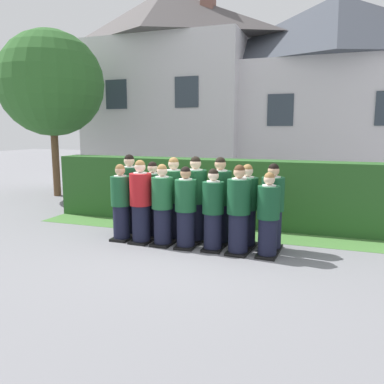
% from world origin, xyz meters
% --- Properties ---
extents(ground_plane, '(60.00, 60.00, 0.00)m').
position_xyz_m(ground_plane, '(0.00, 0.00, 0.00)').
color(ground_plane, slate).
extents(student_front_row_0, '(0.41, 0.45, 1.57)m').
position_xyz_m(student_front_row_0, '(-1.47, 0.06, 0.75)').
color(student_front_row_0, black).
rests_on(student_front_row_0, ground).
extents(student_in_red_blazer, '(0.43, 0.49, 1.67)m').
position_xyz_m(student_in_red_blazer, '(-1.00, 0.01, 0.79)').
color(student_in_red_blazer, black).
rests_on(student_in_red_blazer, ground).
extents(student_front_row_2, '(0.42, 0.48, 1.60)m').
position_xyz_m(student_front_row_2, '(-0.52, -0.00, 0.76)').
color(student_front_row_2, black).
rests_on(student_front_row_2, ground).
extents(student_front_row_3, '(0.41, 0.50, 1.57)m').
position_xyz_m(student_front_row_3, '(-0.04, -0.02, 0.75)').
color(student_front_row_3, black).
rests_on(student_front_row_3, ground).
extents(student_front_row_4, '(0.40, 0.45, 1.55)m').
position_xyz_m(student_front_row_4, '(0.50, -0.00, 0.74)').
color(student_front_row_4, black).
rests_on(student_front_row_4, ground).
extents(student_front_row_5, '(0.43, 0.50, 1.64)m').
position_xyz_m(student_front_row_5, '(0.99, -0.05, 0.78)').
color(student_front_row_5, black).
rests_on(student_front_row_5, ground).
extents(student_front_row_6, '(0.40, 0.49, 1.52)m').
position_xyz_m(student_front_row_6, '(1.52, -0.04, 0.72)').
color(student_front_row_6, black).
rests_on(student_front_row_6, ground).
extents(student_rear_row_0, '(0.45, 0.54, 1.73)m').
position_xyz_m(student_rear_row_0, '(-1.51, 0.53, 0.83)').
color(student_rear_row_0, black).
rests_on(student_rear_row_0, ground).
extents(student_rear_row_1, '(0.42, 0.51, 1.60)m').
position_xyz_m(student_rear_row_1, '(-0.96, 0.49, 0.76)').
color(student_rear_row_1, black).
rests_on(student_rear_row_1, ground).
extents(student_rear_row_2, '(0.44, 0.52, 1.70)m').
position_xyz_m(student_rear_row_2, '(-0.48, 0.48, 0.81)').
color(student_rear_row_2, black).
rests_on(student_rear_row_2, ground).
extents(student_rear_row_3, '(0.45, 0.56, 1.73)m').
position_xyz_m(student_rear_row_3, '(0.00, 0.46, 0.83)').
color(student_rear_row_3, black).
rests_on(student_rear_row_3, ground).
extents(student_rear_row_4, '(0.45, 0.55, 1.73)m').
position_xyz_m(student_rear_row_4, '(0.50, 0.49, 0.82)').
color(student_rear_row_4, black).
rests_on(student_rear_row_4, ground).
extents(student_rear_row_5, '(0.42, 0.53, 1.61)m').
position_xyz_m(student_rear_row_5, '(1.05, 0.43, 0.77)').
color(student_rear_row_5, black).
rests_on(student_rear_row_5, ground).
extents(student_rear_row_6, '(0.43, 0.49, 1.64)m').
position_xyz_m(student_rear_row_6, '(1.53, 0.42, 0.78)').
color(student_rear_row_6, black).
rests_on(student_rear_row_6, ground).
extents(hedge, '(8.36, 0.70, 1.56)m').
position_xyz_m(hedge, '(0.00, 2.07, 0.78)').
color(hedge, '#285623').
rests_on(hedge, ground).
extents(school_building_main, '(6.80, 3.23, 7.71)m').
position_xyz_m(school_building_main, '(-3.88, 8.21, 3.95)').
color(school_building_main, silver).
rests_on(school_building_main, ground).
extents(school_building_annex, '(8.17, 3.30, 7.03)m').
position_xyz_m(school_building_annex, '(2.58, 8.82, 3.62)').
color(school_building_annex, silver).
rests_on(school_building_annex, ground).
extents(oak_tree_left, '(3.42, 3.42, 5.46)m').
position_xyz_m(oak_tree_left, '(-6.25, 4.07, 3.74)').
color(oak_tree_left, brown).
rests_on(oak_tree_left, ground).
extents(lawn_strip, '(8.36, 0.90, 0.01)m').
position_xyz_m(lawn_strip, '(0.00, 1.27, 0.00)').
color(lawn_strip, '#477A38').
rests_on(lawn_strip, ground).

